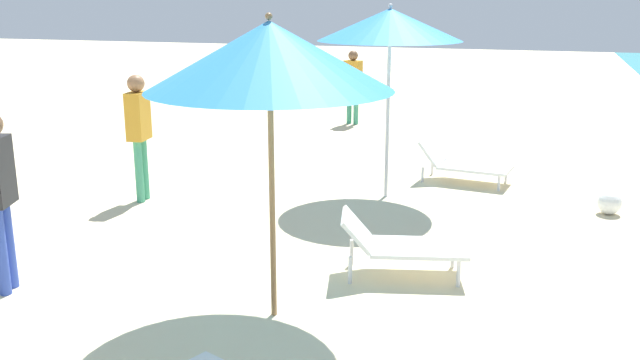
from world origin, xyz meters
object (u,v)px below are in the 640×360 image
person_walking_mid (353,80)px  beach_ball (610,203)px  lounger_farthest_shoreside (462,163)px  lounger_third_shoreside (400,243)px  person_walking_near (139,125)px  umbrella_farthest (390,25)px  umbrella_third (269,56)px

person_walking_mid → beach_ball: size_ratio=5.23×
lounger_farthest_shoreside → beach_ball: 2.25m
lounger_third_shoreside → person_walking_mid: 8.54m
lounger_farthest_shoreside → person_walking_near: size_ratio=0.81×
lounger_third_shoreside → beach_ball: bearing=38.8°
lounger_third_shoreside → person_walking_near: bearing=144.6°
person_walking_near → umbrella_farthest: bearing=12.9°
umbrella_third → person_walking_mid: 9.56m
lounger_farthest_shoreside → beach_ball: lounger_farthest_shoreside is taller
lounger_third_shoreside → umbrella_farthest: (-0.74, 2.75, 2.01)m
umbrella_third → person_walking_mid: size_ratio=1.64×
lounger_third_shoreside → lounger_farthest_shoreside: lounger_third_shoreside is taller
umbrella_third → person_walking_near: umbrella_third is taller
person_walking_mid → lounger_farthest_shoreside: bearing=-131.8°
umbrella_third → person_walking_near: (-2.99, 2.77, -1.21)m
lounger_farthest_shoreside → person_walking_near: person_walking_near is taller
beach_ball → lounger_third_shoreside: bearing=-127.7°
umbrella_third → person_walking_near: 4.25m
umbrella_farthest → lounger_farthest_shoreside: 2.50m
umbrella_farthest → person_walking_near: bearing=-159.1°
umbrella_third → person_walking_near: bearing=137.2°
person_walking_near → person_walking_mid: 6.65m
person_walking_near → beach_ball: 6.23m
umbrella_third → umbrella_farthest: umbrella_farthest is taller
umbrella_third → person_walking_mid: (-1.78, 9.31, -1.30)m
lounger_third_shoreside → person_walking_mid: (-2.65, 8.09, 0.61)m
beach_ball → person_walking_mid: bearing=132.4°
lounger_farthest_shoreside → umbrella_third: bearing=-93.9°
person_walking_mid → beach_ball: (4.82, -5.29, -0.80)m
umbrella_farthest → umbrella_third: bearing=-91.9°
umbrella_third → umbrella_farthest: 3.97m
lounger_farthest_shoreside → person_walking_near: (-4.05, -2.29, 0.75)m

